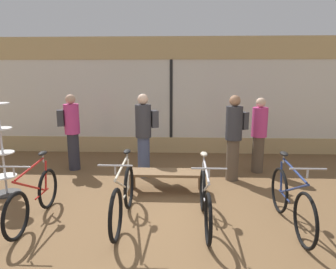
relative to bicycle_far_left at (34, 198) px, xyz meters
The scene contains 12 objects.
ground_plane 1.98m from the bicycle_far_left, ahead, with size 24.00×24.00×0.00m, color brown.
shop_back_wall 4.78m from the bicycle_far_left, 65.05° to the left, with size 12.00×0.08×3.20m.
bicycle_far_left is the anchor object (origin of this frame).
bicycle_left 1.35m from the bicycle_far_left, ahead, with size 0.46×1.75×1.04m.
bicycle_right 2.58m from the bicycle_far_left, ahead, with size 0.46×1.69×1.03m.
bicycle_far_right 3.81m from the bicycle_far_left, ahead, with size 0.46×1.76×1.05m.
accessory_rack 1.49m from the bicycle_far_left, 135.99° to the left, with size 0.48×0.48×1.80m.
display_bench 2.30m from the bicycle_far_left, 32.20° to the left, with size 1.40×0.44×0.41m.
customer_near_rack 2.63m from the bicycle_far_left, 56.03° to the left, with size 0.56×0.47×1.81m.
customer_by_window 3.91m from the bicycle_far_left, 30.74° to the left, with size 0.56×0.52×1.79m.
customer_mid_floor 2.61m from the bicycle_far_left, 96.88° to the left, with size 0.55×0.43×1.76m.
customer_near_bench 4.73m from the bicycle_far_left, 32.38° to the left, with size 0.48×0.48×1.70m.
Camera 1 is at (0.26, -4.31, 2.20)m, focal length 32.00 mm.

